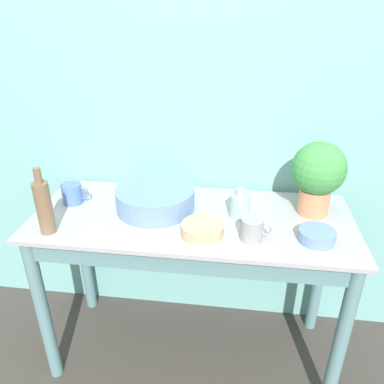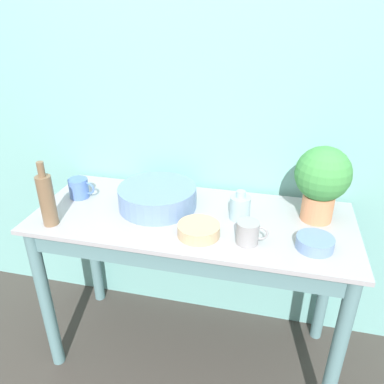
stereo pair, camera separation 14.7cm
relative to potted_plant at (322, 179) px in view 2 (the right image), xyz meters
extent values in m
cube|color=#70ADA8|center=(-0.54, 0.25, 0.17)|extent=(6.00, 0.05, 2.40)
cylinder|color=slate|center=(-1.20, -0.34, -0.62)|extent=(0.06, 0.06, 0.81)
cylinder|color=slate|center=(0.13, -0.34, -0.62)|extent=(0.06, 0.06, 0.81)
cylinder|color=slate|center=(-1.20, 0.14, -0.62)|extent=(0.06, 0.06, 0.81)
cylinder|color=slate|center=(0.13, 0.14, -0.62)|extent=(0.06, 0.06, 0.81)
cube|color=slate|center=(-0.54, -0.34, -0.26)|extent=(1.32, 0.02, 0.10)
cube|color=#9E9EA3|center=(-0.54, -0.10, -0.20)|extent=(1.42, 0.59, 0.02)
cylinder|color=tan|center=(0.00, 0.00, -0.13)|extent=(0.13, 0.13, 0.12)
sphere|color=#3D8C42|center=(0.00, 0.00, 0.02)|extent=(0.23, 0.23, 0.23)
cylinder|color=#6684B2|center=(-0.71, -0.05, -0.14)|extent=(0.36, 0.36, 0.10)
cylinder|color=brown|center=(-1.11, -0.30, -0.08)|extent=(0.06, 0.06, 0.22)
cylinder|color=brown|center=(-1.11, -0.30, 0.06)|extent=(0.03, 0.03, 0.06)
cylinder|color=#93B2BC|center=(-0.33, -0.07, -0.14)|extent=(0.09, 0.09, 0.10)
cylinder|color=#93B2BC|center=(-0.33, -0.07, -0.07)|extent=(0.04, 0.04, 0.03)
cylinder|color=gray|center=(-0.28, -0.25, -0.15)|extent=(0.09, 0.09, 0.09)
torus|color=gray|center=(-0.23, -0.25, -0.14)|extent=(0.06, 0.01, 0.06)
cylinder|color=#4C70B7|center=(-1.11, -0.05, -0.15)|extent=(0.09, 0.09, 0.10)
torus|color=#4C70B7|center=(-1.06, -0.05, -0.14)|extent=(0.06, 0.01, 0.06)
cylinder|color=#6684B2|center=(-0.02, -0.23, -0.17)|extent=(0.15, 0.15, 0.05)
cylinder|color=tan|center=(-0.47, -0.24, -0.17)|extent=(0.18, 0.18, 0.05)
camera|label=1|loc=(-0.35, -1.53, 0.66)|focal=35.00mm
camera|label=2|loc=(-0.20, -1.51, 0.66)|focal=35.00mm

